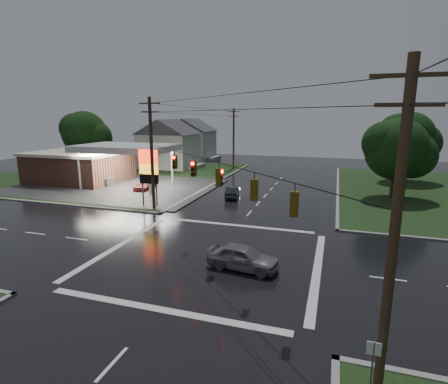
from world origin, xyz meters
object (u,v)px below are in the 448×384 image
(pylon_sign, at_px, (149,168))
(car_pump, at_px, (145,185))
(tree_ne_far, at_px, (409,138))
(house_far, at_px, (190,139))
(car_crossing, at_px, (243,257))
(gas_station, at_px, (87,164))
(utility_pole_n, at_px, (234,138))
(utility_pole_se, at_px, (394,235))
(car_north, at_px, (232,192))
(tree_ne_near, at_px, (398,150))
(tree_nw_behind, at_px, (85,134))
(house_near, at_px, (169,143))
(utility_pole_nw, at_px, (152,153))

(pylon_sign, height_order, car_pump, pylon_sign)
(tree_ne_far, bearing_deg, house_far, 160.29)
(car_crossing, bearing_deg, tree_ne_far, -15.74)
(gas_station, bearing_deg, car_pump, -11.16)
(utility_pole_n, xyz_separation_m, car_crossing, (12.09, -39.26, -4.70))
(utility_pole_se, distance_m, car_north, 29.77)
(pylon_sign, height_order, tree_ne_near, tree_ne_near)
(gas_station, relative_size, car_north, 6.66)
(house_far, bearing_deg, tree_ne_far, -19.71)
(house_far, bearing_deg, utility_pole_n, -38.77)
(pylon_sign, height_order, utility_pole_se, utility_pole_se)
(car_north, bearing_deg, house_far, -70.04)
(car_crossing, bearing_deg, tree_nw_behind, 56.07)
(utility_pole_n, bearing_deg, car_north, -73.97)
(tree_ne_near, relative_size, car_pump, 2.07)
(tree_nw_behind, bearing_deg, tree_ne_far, 4.49)
(tree_nw_behind, xyz_separation_m, car_north, (30.42, -13.15, -5.53))
(car_crossing, bearing_deg, car_north, 25.08)
(tree_ne_near, height_order, tree_ne_far, tree_ne_far)
(house_near, relative_size, car_pump, 2.54)
(pylon_sign, distance_m, tree_nw_behind, 30.49)
(utility_pole_se, bearing_deg, tree_ne_near, 81.62)
(house_near, xyz_separation_m, house_far, (-1.00, 12.00, 0.00))
(utility_pole_nw, height_order, house_far, utility_pole_nw)
(tree_nw_behind, xyz_separation_m, car_pump, (18.54, -12.34, -5.55))
(tree_ne_near, distance_m, car_crossing, 26.40)
(gas_station, relative_size, tree_ne_near, 2.92)
(tree_ne_near, bearing_deg, utility_pole_n, 145.90)
(gas_station, height_order, utility_pole_n, utility_pole_n)
(gas_station, height_order, house_near, house_near)
(pylon_sign, bearing_deg, tree_nw_behind, 140.13)
(pylon_sign, xyz_separation_m, car_pump, (-4.80, 7.15, -3.38))
(tree_nw_behind, bearing_deg, house_near, 24.98)
(gas_station, xyz_separation_m, house_near, (4.73, 16.30, 1.86))
(gas_station, bearing_deg, tree_nw_behind, 128.42)
(car_pump, bearing_deg, utility_pole_se, -56.29)
(gas_station, bearing_deg, pylon_sign, -31.22)
(utility_pole_n, height_order, car_north, utility_pole_n)
(house_near, bearing_deg, pylon_sign, -67.72)
(utility_pole_se, bearing_deg, tree_nw_behind, 137.66)
(pylon_sign, relative_size, tree_nw_behind, 0.60)
(house_near, bearing_deg, tree_ne_near, -21.76)
(tree_ne_near, xyz_separation_m, car_north, (-17.56, -5.15, -4.91))
(utility_pole_n, bearing_deg, car_pump, -105.92)
(utility_pole_n, height_order, car_pump, utility_pole_n)
(car_crossing, bearing_deg, utility_pole_nw, 55.03)
(gas_station, distance_m, house_near, 17.07)
(gas_station, distance_m, house_far, 28.61)
(gas_station, bearing_deg, tree_ne_far, 18.46)
(gas_station, height_order, pylon_sign, pylon_sign)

